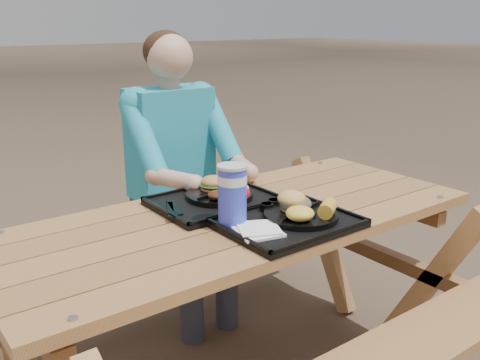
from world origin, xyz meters
TOP-DOWN VIEW (x-y plane):
  - picnic_table at (0.00, 0.00)m, footprint 1.80×1.49m
  - tray_near at (0.06, -0.20)m, footprint 0.45×0.35m
  - tray_far at (-0.02, 0.14)m, footprint 0.45×0.35m
  - plate_near at (0.11, -0.20)m, footprint 0.26×0.26m
  - plate_far at (0.01, 0.15)m, footprint 0.26×0.26m
  - napkin_stack at (-0.09, -0.22)m, footprint 0.17×0.17m
  - soda_cup at (-0.11, -0.10)m, footprint 0.10×0.10m
  - condiment_bbq at (0.06, -0.07)m, footprint 0.05×0.05m
  - condiment_mustard at (0.11, -0.06)m, footprint 0.05×0.05m
  - sandwich at (0.12, -0.17)m, footprint 0.11×0.11m
  - mac_cheese at (0.06, -0.25)m, footprint 0.10×0.10m
  - corn_cob at (0.16, -0.28)m, footprint 0.12×0.12m
  - cutlery_far at (-0.19, 0.15)m, footprint 0.07×0.16m
  - burger at (0.01, 0.20)m, footprint 0.10×0.10m
  - baked_beans at (-0.04, 0.09)m, footprint 0.08×0.08m
  - potato_salad at (0.06, 0.09)m, footprint 0.08×0.08m
  - diner at (0.13, 0.71)m, footprint 0.48×0.84m

SIDE VIEW (x-z plane):
  - picnic_table at x=0.00m, z-range 0.00..0.75m
  - diner at x=0.13m, z-range 0.00..1.28m
  - tray_near at x=0.06m, z-range 0.75..0.77m
  - tray_far at x=-0.02m, z-range 0.75..0.77m
  - cutlery_far at x=-0.19m, z-range 0.77..0.78m
  - napkin_stack at x=-0.09m, z-range 0.77..0.79m
  - plate_near at x=0.11m, z-range 0.77..0.79m
  - plate_far at x=0.01m, z-range 0.77..0.79m
  - condiment_bbq at x=0.06m, z-range 0.77..0.80m
  - condiment_mustard at x=0.11m, z-range 0.77..0.80m
  - baked_beans at x=-0.04m, z-range 0.79..0.82m
  - potato_salad at x=0.06m, z-range 0.79..0.83m
  - mac_cheese at x=0.06m, z-range 0.79..0.84m
  - corn_cob at x=0.16m, z-range 0.79..0.84m
  - burger at x=0.01m, z-range 0.79..0.88m
  - sandwich at x=0.12m, z-range 0.79..0.90m
  - soda_cup at x=-0.11m, z-range 0.77..0.97m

